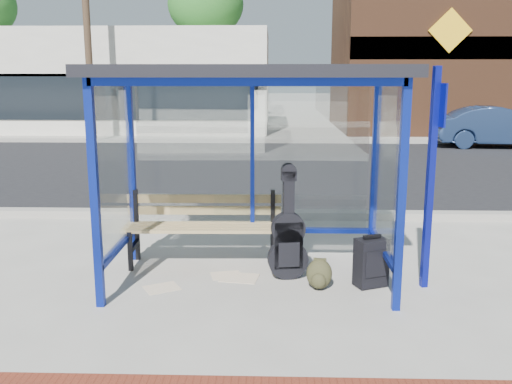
{
  "coord_description": "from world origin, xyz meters",
  "views": [
    {
      "loc": [
        0.26,
        -6.18,
        2.35
      ],
      "look_at": [
        0.06,
        0.2,
        1.0
      ],
      "focal_mm": 40.0,
      "sensor_mm": 36.0,
      "label": 1
    }
  ],
  "objects_px": {
    "bench": "(204,223)",
    "suitcase": "(371,263)",
    "guitar_bag": "(288,240)",
    "backpack": "(319,275)",
    "parked_car": "(499,127)"
  },
  "relations": [
    {
      "from": "bench",
      "to": "suitcase",
      "type": "height_order",
      "value": "bench"
    },
    {
      "from": "guitar_bag",
      "to": "suitcase",
      "type": "distance_m",
      "value": 0.96
    },
    {
      "from": "guitar_bag",
      "to": "backpack",
      "type": "bearing_deg",
      "value": -51.61
    },
    {
      "from": "suitcase",
      "to": "backpack",
      "type": "relative_size",
      "value": 1.77
    },
    {
      "from": "guitar_bag",
      "to": "suitcase",
      "type": "relative_size",
      "value": 2.12
    },
    {
      "from": "backpack",
      "to": "bench",
      "type": "bearing_deg",
      "value": 157.23
    },
    {
      "from": "backpack",
      "to": "parked_car",
      "type": "bearing_deg",
      "value": 69.88
    },
    {
      "from": "bench",
      "to": "guitar_bag",
      "type": "distance_m",
      "value": 1.15
    },
    {
      "from": "suitcase",
      "to": "backpack",
      "type": "height_order",
      "value": "suitcase"
    },
    {
      "from": "suitcase",
      "to": "parked_car",
      "type": "xyz_separation_m",
      "value": [
        6.05,
        12.29,
        0.37
      ]
    },
    {
      "from": "parked_car",
      "to": "backpack",
      "type": "bearing_deg",
      "value": 155.82
    },
    {
      "from": "bench",
      "to": "backpack",
      "type": "bearing_deg",
      "value": -32.39
    },
    {
      "from": "bench",
      "to": "suitcase",
      "type": "xyz_separation_m",
      "value": [
        1.95,
        -0.73,
        -0.24
      ]
    },
    {
      "from": "guitar_bag",
      "to": "backpack",
      "type": "xyz_separation_m",
      "value": [
        0.34,
        -0.32,
        -0.3
      ]
    },
    {
      "from": "suitcase",
      "to": "parked_car",
      "type": "bearing_deg",
      "value": 41.03
    }
  ]
}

